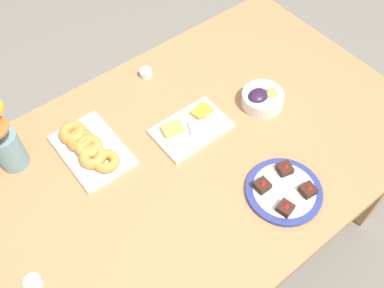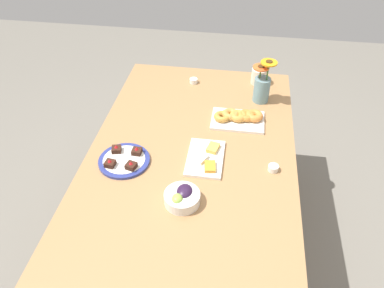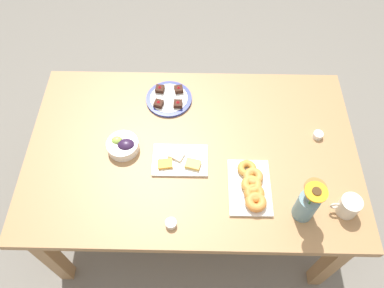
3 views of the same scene
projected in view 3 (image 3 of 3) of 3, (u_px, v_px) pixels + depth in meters
The scene contains 10 objects.
ground_plane at pixel (192, 209), 2.43m from camera, with size 6.00×6.00×0.00m, color slate.
dining_table at pixel (192, 158), 1.89m from camera, with size 1.60×1.00×0.74m.
coffee_mug at pixel (348, 206), 1.60m from camera, with size 0.13×0.09×0.09m.
grape_bowl at pixel (123, 145), 1.79m from camera, with size 0.15×0.15×0.07m.
cheese_platter at pixel (180, 160), 1.77m from camera, with size 0.26×0.17×0.03m.
croissant_platter at pixel (252, 186), 1.68m from camera, with size 0.19×0.28×0.05m.
jam_cup_honey at pixel (171, 223), 1.59m from camera, with size 0.05×0.05×0.03m.
jam_cup_berry at pixel (318, 135), 1.84m from camera, with size 0.05×0.05×0.03m.
dessert_plate at pixel (169, 99), 1.97m from camera, with size 0.24×0.24×0.05m.
flower_vase at pixel (307, 205), 1.56m from camera, with size 0.10×0.13×0.26m.
Camera 3 is at (-0.02, 0.97, 2.27)m, focal length 35.00 mm.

